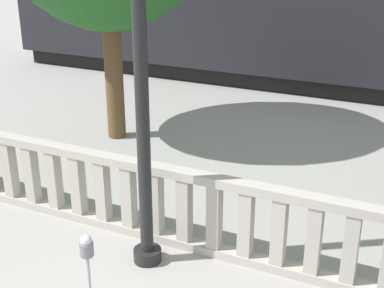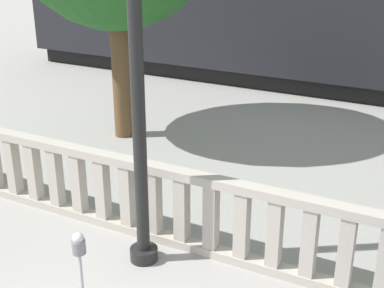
{
  "view_description": "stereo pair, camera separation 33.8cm",
  "coord_description": "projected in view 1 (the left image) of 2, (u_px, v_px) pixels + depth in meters",
  "views": [
    {
      "loc": [
        3.29,
        -3.25,
        4.72
      ],
      "look_at": [
        -0.34,
        4.39,
        1.36
      ],
      "focal_mm": 50.0,
      "sensor_mm": 36.0,
      "label": 1
    },
    {
      "loc": [
        3.59,
        -3.09,
        4.72
      ],
      "look_at": [
        -0.34,
        4.39,
        1.36
      ],
      "focal_mm": 50.0,
      "sensor_mm": 36.0,
      "label": 2
    }
  ],
  "objects": [
    {
      "name": "balustrade",
      "position": [
        184.0,
        209.0,
        8.37
      ],
      "size": [
        14.85,
        0.24,
        1.35
      ],
      "color": "#ADA599",
      "rests_on": "ground"
    },
    {
      "name": "lamppost",
      "position": [
        140.0,
        54.0,
        7.07
      ],
      "size": [
        0.43,
        0.43,
        6.47
      ],
      "color": "black",
      "rests_on": "ground"
    },
    {
      "name": "train_near",
      "position": [
        310.0,
        25.0,
        16.89
      ],
      "size": [
        20.83,
        2.96,
        4.36
      ],
      "color": "black",
      "rests_on": "ground"
    },
    {
      "name": "parking_meter",
      "position": [
        87.0,
        252.0,
        6.67
      ],
      "size": [
        0.17,
        0.17,
        1.25
      ],
      "color": "#99999E",
      "rests_on": "ground"
    }
  ]
}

